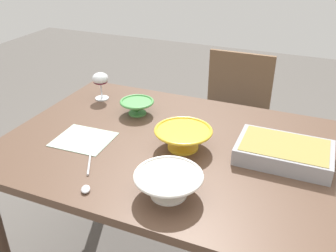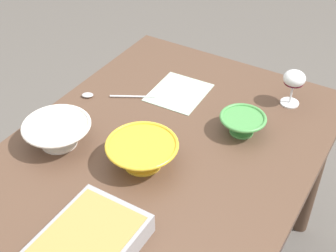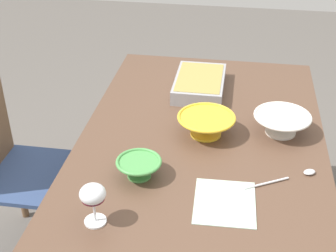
{
  "view_description": "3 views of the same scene",
  "coord_description": "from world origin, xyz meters",
  "px_view_note": "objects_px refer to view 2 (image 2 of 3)",
  "views": [
    {
      "loc": [
        -0.43,
        1.19,
        1.52
      ],
      "look_at": [
        0.1,
        -0.07,
        0.79
      ],
      "focal_mm": 39.53,
      "sensor_mm": 36.0,
      "label": 1
    },
    {
      "loc": [
        -0.87,
        -0.6,
        1.75
      ],
      "look_at": [
        0.15,
        0.01,
        0.8
      ],
      "focal_mm": 49.2,
      "sensor_mm": 36.0,
      "label": 2
    },
    {
      "loc": [
        1.61,
        0.12,
        1.78
      ],
      "look_at": [
        0.1,
        -0.12,
        0.83
      ],
      "focal_mm": 51.36,
      "sensor_mm": 36.0,
      "label": 3
    }
  ],
  "objects_px": {
    "serving_spoon": "(104,96)",
    "serving_bowl": "(242,123)",
    "small_bowl": "(58,132)",
    "napkin": "(179,93)",
    "casserole_dish": "(81,250)",
    "mixing_bowl": "(142,152)",
    "wine_glass": "(294,81)",
    "dining_table": "(147,186)"
  },
  "relations": [
    {
      "from": "casserole_dish",
      "to": "serving_spoon",
      "type": "xyz_separation_m",
      "value": [
        0.61,
        0.39,
        -0.03
      ]
    },
    {
      "from": "mixing_bowl",
      "to": "serving_spoon",
      "type": "relative_size",
      "value": 0.91
    },
    {
      "from": "serving_bowl",
      "to": "napkin",
      "type": "xyz_separation_m",
      "value": [
        0.09,
        0.3,
        -0.04
      ]
    },
    {
      "from": "mixing_bowl",
      "to": "napkin",
      "type": "xyz_separation_m",
      "value": [
        0.4,
        0.1,
        -0.05
      ]
    },
    {
      "from": "mixing_bowl",
      "to": "small_bowl",
      "type": "height_order",
      "value": "mixing_bowl"
    },
    {
      "from": "casserole_dish",
      "to": "serving_spoon",
      "type": "relative_size",
      "value": 1.37
    },
    {
      "from": "small_bowl",
      "to": "napkin",
      "type": "bearing_deg",
      "value": -22.85
    },
    {
      "from": "dining_table",
      "to": "small_bowl",
      "type": "distance_m",
      "value": 0.34
    },
    {
      "from": "casserole_dish",
      "to": "small_bowl",
      "type": "distance_m",
      "value": 0.48
    },
    {
      "from": "casserole_dish",
      "to": "wine_glass",
      "type": "bearing_deg",
      "value": -13.61
    },
    {
      "from": "casserole_dish",
      "to": "dining_table",
      "type": "bearing_deg",
      "value": 7.84
    },
    {
      "from": "serving_spoon",
      "to": "napkin",
      "type": "height_order",
      "value": "serving_spoon"
    },
    {
      "from": "mixing_bowl",
      "to": "dining_table",
      "type": "bearing_deg",
      "value": -93.54
    },
    {
      "from": "serving_bowl",
      "to": "serving_spoon",
      "type": "height_order",
      "value": "serving_bowl"
    },
    {
      "from": "serving_bowl",
      "to": "dining_table",
      "type": "bearing_deg",
      "value": 148.02
    },
    {
      "from": "napkin",
      "to": "serving_bowl",
      "type": "bearing_deg",
      "value": -107.28
    },
    {
      "from": "casserole_dish",
      "to": "serving_bowl",
      "type": "distance_m",
      "value": 0.7
    },
    {
      "from": "small_bowl",
      "to": "serving_spoon",
      "type": "relative_size",
      "value": 0.9
    },
    {
      "from": "casserole_dish",
      "to": "napkin",
      "type": "xyz_separation_m",
      "value": [
        0.78,
        0.16,
        -0.04
      ]
    },
    {
      "from": "wine_glass",
      "to": "napkin",
      "type": "distance_m",
      "value": 0.43
    },
    {
      "from": "dining_table",
      "to": "napkin",
      "type": "height_order",
      "value": "napkin"
    },
    {
      "from": "dining_table",
      "to": "mixing_bowl",
      "type": "xyz_separation_m",
      "value": [
        0.0,
        0.01,
        0.15
      ]
    },
    {
      "from": "serving_bowl",
      "to": "napkin",
      "type": "relative_size",
      "value": 0.7
    },
    {
      "from": "serving_spoon",
      "to": "serving_bowl",
      "type": "bearing_deg",
      "value": -81.89
    },
    {
      "from": "mixing_bowl",
      "to": "napkin",
      "type": "bearing_deg",
      "value": 13.88
    },
    {
      "from": "dining_table",
      "to": "casserole_dish",
      "type": "distance_m",
      "value": 0.4
    },
    {
      "from": "serving_bowl",
      "to": "small_bowl",
      "type": "bearing_deg",
      "value": 126.42
    },
    {
      "from": "casserole_dish",
      "to": "small_bowl",
      "type": "relative_size",
      "value": 1.52
    },
    {
      "from": "mixing_bowl",
      "to": "wine_glass",
      "type": "bearing_deg",
      "value": -27.68
    },
    {
      "from": "casserole_dish",
      "to": "serving_spoon",
      "type": "bearing_deg",
      "value": 32.82
    },
    {
      "from": "serving_bowl",
      "to": "serving_spoon",
      "type": "xyz_separation_m",
      "value": [
        -0.08,
        0.53,
        -0.03
      ]
    },
    {
      "from": "small_bowl",
      "to": "napkin",
      "type": "distance_m",
      "value": 0.5
    },
    {
      "from": "mixing_bowl",
      "to": "serving_bowl",
      "type": "height_order",
      "value": "mixing_bowl"
    },
    {
      "from": "wine_glass",
      "to": "serving_spoon",
      "type": "distance_m",
      "value": 0.7
    },
    {
      "from": "mixing_bowl",
      "to": "small_bowl",
      "type": "xyz_separation_m",
      "value": [
        -0.06,
        0.29,
        -0.0
      ]
    },
    {
      "from": "wine_glass",
      "to": "mixing_bowl",
      "type": "distance_m",
      "value": 0.63
    },
    {
      "from": "wine_glass",
      "to": "small_bowl",
      "type": "height_order",
      "value": "wine_glass"
    },
    {
      "from": "serving_spoon",
      "to": "napkin",
      "type": "distance_m",
      "value": 0.29
    },
    {
      "from": "mixing_bowl",
      "to": "napkin",
      "type": "distance_m",
      "value": 0.41
    },
    {
      "from": "mixing_bowl",
      "to": "serving_bowl",
      "type": "distance_m",
      "value": 0.37
    },
    {
      "from": "serving_bowl",
      "to": "serving_spoon",
      "type": "relative_size",
      "value": 0.63
    },
    {
      "from": "dining_table",
      "to": "napkin",
      "type": "distance_m",
      "value": 0.43
    }
  ]
}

